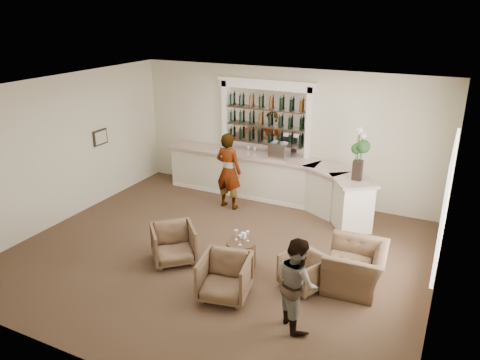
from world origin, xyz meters
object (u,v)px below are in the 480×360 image
object	(u,v)px
cocktail_table	(241,253)
espresso_machine	(279,151)
bar_counter	(270,179)
armchair_left	(173,244)
sommelier	(229,171)
armchair_far	(355,267)
guest	(297,283)
armchair_right	(304,271)
armchair_center	(225,277)
flower_vase	(359,151)

from	to	relation	value
cocktail_table	espresso_machine	size ratio (longest dim) A/B	1.27
bar_counter	armchair_left	bearing A→B (deg)	-97.68
bar_counter	sommelier	xyz separation A→B (m)	(-0.74, -0.84, 0.37)
armchair_far	guest	bearing A→B (deg)	-25.93
armchair_right	armchair_far	bearing A→B (deg)	53.87
cocktail_table	espresso_machine	xyz separation A→B (m)	(-0.55, 3.26, 1.09)
armchair_center	sommelier	bearing A→B (deg)	104.97
flower_vase	espresso_machine	bearing A→B (deg)	162.54
bar_counter	armchair_left	xyz separation A→B (m)	(-0.49, -3.64, -0.20)
sommelier	guest	distance (m)	4.70
bar_counter	espresso_machine	distance (m)	0.79
espresso_machine	flower_vase	bearing A→B (deg)	-14.09
bar_counter	sommelier	size ratio (longest dim) A/B	3.02
cocktail_table	sommelier	xyz separation A→B (m)	(-1.49, 2.36, 0.70)
armchair_left	armchair_far	distance (m)	3.43
armchair_left	flower_vase	bearing A→B (deg)	4.81
cocktail_table	armchair_center	bearing A→B (deg)	-78.81
armchair_right	flower_vase	size ratio (longest dim) A/B	0.61
armchair_center	armchair_far	distance (m)	2.32
armchair_left	armchair_center	xyz separation A→B (m)	(1.45, -0.62, 0.01)
guest	armchair_left	xyz separation A→B (m)	(-2.79, 0.78, -0.38)
armchair_far	armchair_right	bearing A→B (deg)	-65.40
guest	flower_vase	xyz separation A→B (m)	(-0.02, 3.83, 1.05)
bar_counter	cocktail_table	xyz separation A→B (m)	(0.75, -3.20, -0.32)
bar_counter	guest	bearing A→B (deg)	-62.60
cocktail_table	armchair_left	xyz separation A→B (m)	(-1.24, -0.44, 0.12)
espresso_machine	flower_vase	world-z (taller)	flower_vase
bar_counter	espresso_machine	xyz separation A→B (m)	(0.20, 0.06, 0.76)
armchair_left	armchair_right	xyz separation A→B (m)	(2.56, 0.25, -0.05)
bar_counter	armchair_left	world-z (taller)	bar_counter
armchair_center	armchair_right	world-z (taller)	armchair_center
sommelier	flower_vase	xyz separation A→B (m)	(3.02, 0.25, 0.85)
guest	armchair_far	size ratio (longest dim) A/B	1.27
guest	armchair_far	xyz separation A→B (m)	(0.57, 1.48, -0.37)
sommelier	armchair_right	world-z (taller)	sommelier
cocktail_table	armchair_right	distance (m)	1.34
armchair_right	armchair_far	xyz separation A→B (m)	(0.80, 0.45, 0.06)
cocktail_table	armchair_right	size ratio (longest dim) A/B	0.80
armchair_center	armchair_far	bearing A→B (deg)	23.10
sommelier	espresso_machine	distance (m)	1.36
bar_counter	sommelier	world-z (taller)	sommelier
armchair_center	armchair_far	xyz separation A→B (m)	(1.91, 1.31, 0.00)
sommelier	armchair_center	xyz separation A→B (m)	(1.70, -3.42, -0.57)
bar_counter	espresso_machine	world-z (taller)	espresso_machine
armchair_center	espresso_machine	distance (m)	4.49
bar_counter	espresso_machine	bearing A→B (deg)	16.80
sommelier	armchair_far	size ratio (longest dim) A/B	1.62
armchair_far	bar_counter	bearing A→B (deg)	-140.58
armchair_left	armchair_far	world-z (taller)	armchair_far
sommelier	espresso_machine	size ratio (longest dim) A/B	4.24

